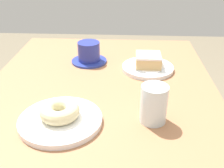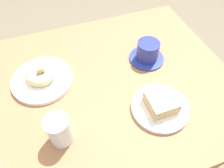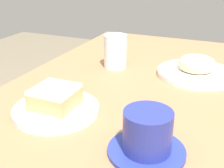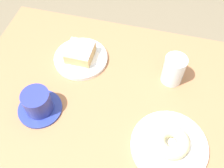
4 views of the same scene
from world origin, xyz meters
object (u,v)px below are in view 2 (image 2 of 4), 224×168
(plate_glazed_square, at_px, (160,107))
(donut_sugar_ring, at_px, (40,74))
(donut_glazed_square, at_px, (162,102))
(water_glass, at_px, (59,130))
(coffee_cup, at_px, (147,52))
(plate_sugar_ring, at_px, (43,80))

(plate_glazed_square, bearing_deg, donut_sugar_ring, 144.30)
(donut_glazed_square, xyz_separation_m, water_glass, (-0.33, 0.01, 0.01))
(plate_glazed_square, bearing_deg, water_glass, 178.89)
(coffee_cup, bearing_deg, donut_glazed_square, -104.81)
(plate_sugar_ring, relative_size, donut_sugar_ring, 2.10)
(water_glass, height_order, coffee_cup, water_glass)
(donut_glazed_square, bearing_deg, donut_sugar_ring, 144.30)
(plate_glazed_square, relative_size, coffee_cup, 1.38)
(water_glass, distance_m, coffee_cup, 0.45)
(plate_glazed_square, relative_size, water_glass, 1.83)
(donut_sugar_ring, xyz_separation_m, donut_glazed_square, (0.36, -0.26, 0.00))
(plate_sugar_ring, distance_m, donut_sugar_ring, 0.03)
(donut_sugar_ring, xyz_separation_m, coffee_cup, (0.42, -0.02, -0.00))
(donut_sugar_ring, distance_m, coffee_cup, 0.42)
(donut_sugar_ring, height_order, donut_glazed_square, donut_glazed_square)
(water_glass, bearing_deg, donut_glazed_square, -1.11)
(plate_sugar_ring, distance_m, plate_glazed_square, 0.44)
(plate_glazed_square, bearing_deg, donut_glazed_square, 90.00)
(water_glass, relative_size, coffee_cup, 0.75)
(donut_sugar_ring, distance_m, plate_glazed_square, 0.44)
(plate_sugar_ring, height_order, donut_glazed_square, donut_glazed_square)
(donut_glazed_square, distance_m, coffee_cup, 0.24)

